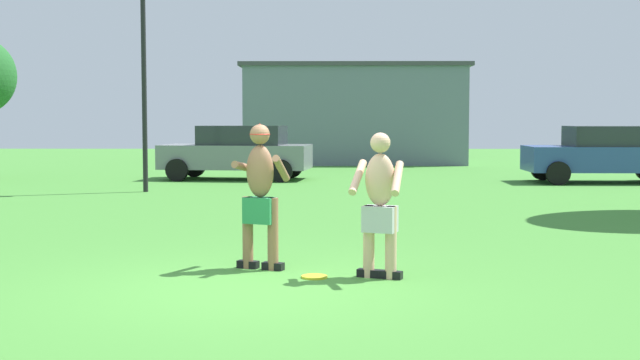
# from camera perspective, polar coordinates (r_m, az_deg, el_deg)

# --- Properties ---
(ground_plane) EXTENTS (80.00, 80.00, 0.00)m
(ground_plane) POSITION_cam_1_polar(r_m,az_deg,el_deg) (9.11, -4.72, -7.32)
(ground_plane) COLOR #428433
(player_with_cap) EXTENTS (0.69, 0.75, 1.75)m
(player_with_cap) POSITION_cam_1_polar(r_m,az_deg,el_deg) (10.15, -4.04, -0.60)
(player_with_cap) COLOR black
(player_with_cap) RESTS_ON ground_plane
(player_in_gray) EXTENTS (0.65, 0.70, 1.65)m
(player_in_gray) POSITION_cam_1_polar(r_m,az_deg,el_deg) (9.58, 4.05, -1.49)
(player_in_gray) COLOR black
(player_in_gray) RESTS_ON ground_plane
(frisbee) EXTENTS (0.30, 0.30, 0.03)m
(frisbee) POSITION_cam_1_polar(r_m,az_deg,el_deg) (9.69, -0.38, -6.52)
(frisbee) COLOR yellow
(frisbee) RESTS_ON ground_plane
(car_blue_near_post) EXTENTS (4.32, 2.07, 1.58)m
(car_blue_near_post) POSITION_cam_1_polar(r_m,az_deg,el_deg) (24.90, 18.72, 1.72)
(car_blue_near_post) COLOR #2D478C
(car_blue_near_post) RESTS_ON ground_plane
(car_gray_mid_lot) EXTENTS (4.48, 2.44, 1.58)m
(car_gray_mid_lot) POSITION_cam_1_polar(r_m,az_deg,el_deg) (24.91, -5.57, 1.93)
(car_gray_mid_lot) COLOR slate
(car_gray_mid_lot) RESTS_ON ground_plane
(lamp_post) EXTENTS (0.60, 0.24, 5.24)m
(lamp_post) POSITION_cam_1_polar(r_m,az_deg,el_deg) (21.13, -11.78, 8.03)
(lamp_post) COLOR black
(lamp_post) RESTS_ON ground_plane
(outbuilding_behind_lot) EXTENTS (8.79, 4.78, 3.90)m
(outbuilding_behind_lot) POSITION_cam_1_polar(r_m,az_deg,el_deg) (33.97, 2.29, 4.47)
(outbuilding_behind_lot) COLOR slate
(outbuilding_behind_lot) RESTS_ON ground_plane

